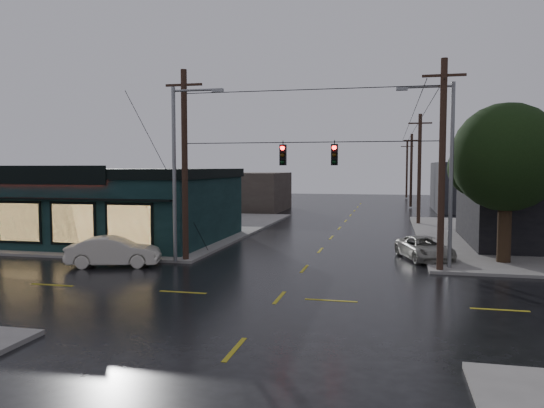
% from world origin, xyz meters
% --- Properties ---
extents(ground_plane, '(160.00, 160.00, 0.00)m').
position_xyz_m(ground_plane, '(0.00, 0.00, 0.00)').
color(ground_plane, black).
extents(sidewalk_nw, '(28.00, 28.00, 0.15)m').
position_xyz_m(sidewalk_nw, '(-20.00, 20.00, 0.07)').
color(sidewalk_nw, slate).
rests_on(sidewalk_nw, ground).
extents(pizza_shop, '(16.30, 12.34, 4.90)m').
position_xyz_m(pizza_shop, '(-15.00, 12.94, 2.56)').
color(pizza_shop, black).
rests_on(pizza_shop, ground).
extents(corner_tree, '(5.57, 5.57, 8.21)m').
position_xyz_m(corner_tree, '(9.90, 9.39, 5.53)').
color(corner_tree, black).
rests_on(corner_tree, ground).
extents(utility_pole_nw, '(2.00, 0.32, 10.15)m').
position_xyz_m(utility_pole_nw, '(-6.50, 6.50, 0.00)').
color(utility_pole_nw, black).
rests_on(utility_pole_nw, ground).
extents(utility_pole_ne, '(2.00, 0.32, 10.15)m').
position_xyz_m(utility_pole_ne, '(6.50, 6.50, 0.00)').
color(utility_pole_ne, black).
rests_on(utility_pole_ne, ground).
extents(utility_pole_far_a, '(2.00, 0.32, 9.65)m').
position_xyz_m(utility_pole_far_a, '(6.50, 28.00, 0.00)').
color(utility_pole_far_a, black).
rests_on(utility_pole_far_a, ground).
extents(utility_pole_far_b, '(2.00, 0.32, 9.15)m').
position_xyz_m(utility_pole_far_b, '(6.50, 48.00, 0.00)').
color(utility_pole_far_b, black).
rests_on(utility_pole_far_b, ground).
extents(utility_pole_far_c, '(2.00, 0.32, 9.15)m').
position_xyz_m(utility_pole_far_c, '(6.50, 68.00, 0.00)').
color(utility_pole_far_c, black).
rests_on(utility_pole_far_c, ground).
extents(span_signal_assembly, '(13.00, 0.48, 1.23)m').
position_xyz_m(span_signal_assembly, '(0.10, 6.50, 5.70)').
color(span_signal_assembly, black).
rests_on(span_signal_assembly, ground).
extents(streetlight_nw, '(5.40, 0.30, 9.15)m').
position_xyz_m(streetlight_nw, '(-6.80, 5.80, 0.00)').
color(streetlight_nw, slate).
rests_on(streetlight_nw, ground).
extents(streetlight_ne, '(5.40, 0.30, 9.15)m').
position_xyz_m(streetlight_ne, '(7.00, 7.20, 0.00)').
color(streetlight_ne, slate).
rests_on(streetlight_ne, ground).
extents(bg_building_west, '(12.00, 10.00, 4.40)m').
position_xyz_m(bg_building_west, '(-14.00, 40.00, 2.20)').
color(bg_building_west, '#382C29').
rests_on(bg_building_west, ground).
extents(bg_building_east, '(14.00, 12.00, 5.60)m').
position_xyz_m(bg_building_east, '(16.00, 45.00, 2.80)').
color(bg_building_east, '#222327').
rests_on(bg_building_east, ground).
extents(sedan_cream, '(4.88, 2.87, 1.52)m').
position_xyz_m(sedan_cream, '(-9.59, 4.49, 0.76)').
color(sedan_cream, beige).
rests_on(sedan_cream, ground).
extents(suv_silver, '(3.41, 4.99, 1.27)m').
position_xyz_m(suv_silver, '(6.00, 9.97, 0.63)').
color(suv_silver, gray).
rests_on(suv_silver, ground).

